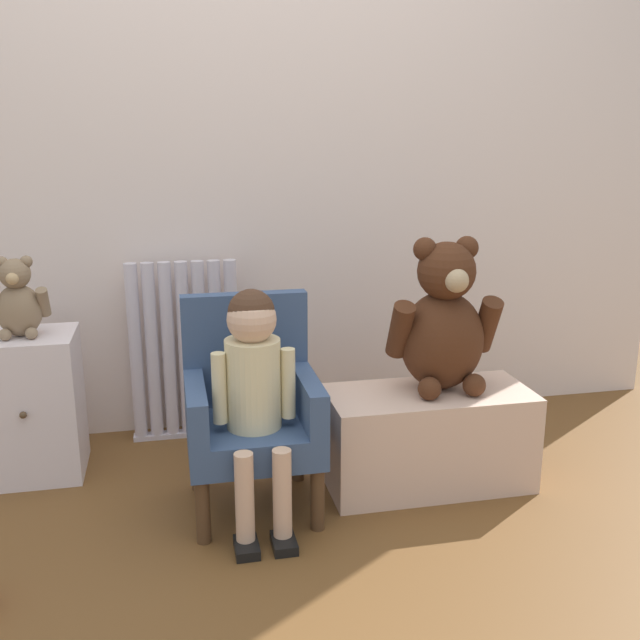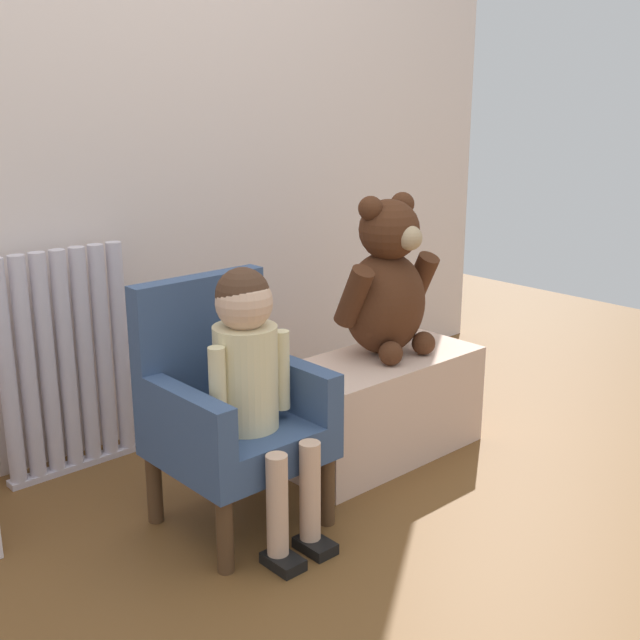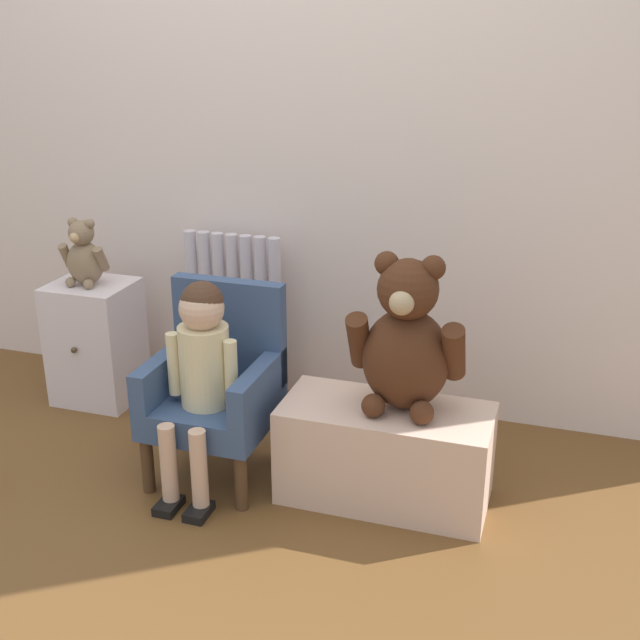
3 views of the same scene
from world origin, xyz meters
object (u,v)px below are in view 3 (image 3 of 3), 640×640
at_px(child_figure, 201,358).
at_px(small_teddy_bear, 84,256).
at_px(radiator, 234,317).
at_px(large_teddy_bear, 406,342).
at_px(small_dresser, 96,342).
at_px(low_bench, 385,453).
at_px(child_armchair, 217,384).

height_order(child_figure, small_teddy_bear, small_teddy_bear).
xyz_separation_m(radiator, large_teddy_bear, (0.85, -0.55, 0.21)).
xyz_separation_m(small_dresser, large_teddy_bear, (1.39, -0.34, 0.31)).
bearing_deg(small_dresser, low_bench, -15.39).
xyz_separation_m(child_armchair, small_teddy_bear, (-0.74, 0.36, 0.30)).
distance_m(child_figure, small_teddy_bear, 0.89).
distance_m(radiator, small_teddy_bear, 0.66).
xyz_separation_m(child_armchair, large_teddy_bear, (0.66, 0.03, 0.23)).
bearing_deg(child_armchair, small_dresser, 153.20).
bearing_deg(low_bench, large_teddy_bear, 28.45).
xyz_separation_m(large_teddy_bear, small_teddy_bear, (-1.39, 0.33, 0.07)).
bearing_deg(large_teddy_bear, child_armchair, -177.56).
distance_m(radiator, small_dresser, 0.59).
height_order(small_dresser, child_figure, child_figure).
distance_m(small_dresser, low_bench, 1.39).
relative_size(child_figure, low_bench, 1.06).
bearing_deg(radiator, large_teddy_bear, -33.23).
distance_m(radiator, child_armchair, 0.61).
bearing_deg(radiator, low_bench, -36.16).
xyz_separation_m(small_dresser, child_figure, (0.73, -0.48, 0.22)).
height_order(small_dresser, low_bench, small_dresser).
distance_m(child_armchair, large_teddy_bear, 0.70).
relative_size(small_dresser, large_teddy_bear, 0.99).
distance_m(low_bench, large_teddy_bear, 0.40).
bearing_deg(small_dresser, small_teddy_bear, -118.87).
height_order(low_bench, small_teddy_bear, small_teddy_bear).
distance_m(child_armchair, low_bench, 0.63).
bearing_deg(radiator, child_armchair, -71.99).
bearing_deg(small_dresser, child_armchair, -26.80).
relative_size(child_armchair, low_bench, 0.98).
bearing_deg(low_bench, radiator, 143.84).
distance_m(radiator, low_bench, 1.00).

